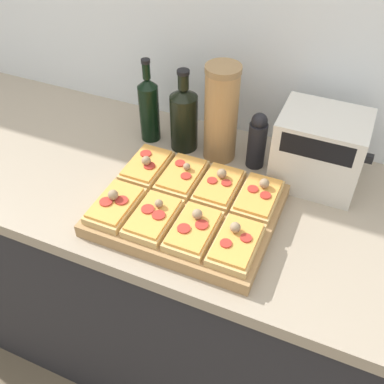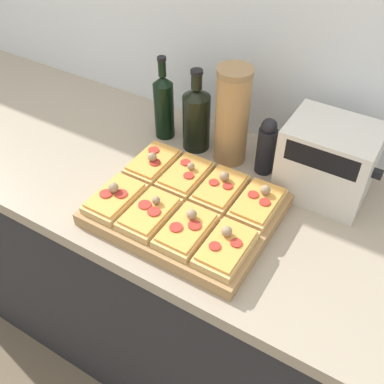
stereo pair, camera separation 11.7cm
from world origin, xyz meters
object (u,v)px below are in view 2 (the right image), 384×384
(wine_bottle, at_px, (196,117))
(grain_jar_tall, at_px, (232,116))
(cutting_board, at_px, (186,209))
(olive_oil_bottle, at_px, (164,105))
(toaster_oven, at_px, (328,161))
(pepper_mill, at_px, (266,146))

(wine_bottle, bearing_deg, grain_jar_tall, 0.00)
(cutting_board, distance_m, olive_oil_bottle, 0.38)
(toaster_oven, bearing_deg, pepper_mill, 179.72)
(olive_oil_bottle, distance_m, toaster_oven, 0.52)
(grain_jar_tall, bearing_deg, wine_bottle, -180.00)
(cutting_board, relative_size, olive_oil_bottle, 1.69)
(grain_jar_tall, relative_size, toaster_oven, 1.16)
(olive_oil_bottle, bearing_deg, pepper_mill, 0.00)
(wine_bottle, relative_size, pepper_mill, 1.46)
(grain_jar_tall, bearing_deg, pepper_mill, 0.00)
(pepper_mill, bearing_deg, cutting_board, -109.72)
(olive_oil_bottle, xyz_separation_m, grain_jar_tall, (0.23, 0.00, 0.04))
(pepper_mill, bearing_deg, olive_oil_bottle, 180.00)
(wine_bottle, relative_size, toaster_oven, 1.02)
(grain_jar_tall, height_order, pepper_mill, grain_jar_tall)
(wine_bottle, height_order, pepper_mill, wine_bottle)
(grain_jar_tall, xyz_separation_m, pepper_mill, (0.11, 0.00, -0.06))
(olive_oil_bottle, distance_m, grain_jar_tall, 0.24)
(wine_bottle, xyz_separation_m, pepper_mill, (0.23, 0.00, -0.02))
(grain_jar_tall, distance_m, pepper_mill, 0.13)
(olive_oil_bottle, xyz_separation_m, toaster_oven, (0.52, -0.00, -0.00))
(pepper_mill, bearing_deg, wine_bottle, -180.00)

